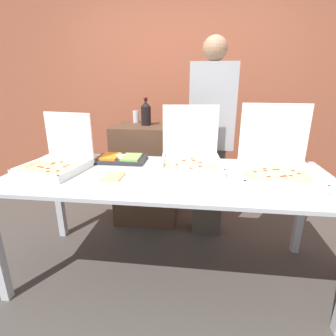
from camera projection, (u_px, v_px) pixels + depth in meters
ground_plane at (168, 271)px, 2.12m from camera, size 16.00×16.00×0.00m
brick_wall_behind at (184, 86)px, 3.27m from camera, size 10.00×0.06×2.80m
buffet_table at (168, 186)px, 1.88m from camera, size 2.30×0.91×0.84m
pizza_box_far_left at (58, 160)px, 1.94m from camera, size 0.47×0.48×0.40m
pizza_box_near_left at (276, 164)px, 1.81m from camera, size 0.51×0.52×0.48m
pizza_box_near_right at (191, 155)px, 2.04m from camera, size 0.49×0.51×0.45m
paper_plate_front_center at (113, 177)px, 1.77m from camera, size 0.25×0.25×0.03m
veggie_tray at (121, 159)px, 2.15m from camera, size 0.40×0.25×0.05m
sideboard_podium at (147, 173)px, 2.81m from camera, size 0.65×0.51×1.04m
soda_bottle at (146, 113)px, 2.62m from camera, size 0.10×0.10×0.28m
soda_can_silver at (136, 117)px, 2.81m from camera, size 0.07×0.07×0.12m
person_guest_plaid at (210, 139)px, 2.41m from camera, size 0.40×0.22×1.82m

